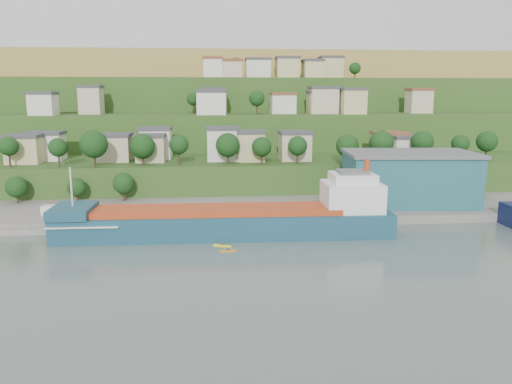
{
  "coord_description": "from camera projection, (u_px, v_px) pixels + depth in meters",
  "views": [
    {
      "loc": [
        -12.83,
        -89.59,
        28.26
      ],
      "look_at": [
        -3.64,
        15.0,
        7.96
      ],
      "focal_mm": 35.0,
      "sensor_mm": 36.0,
      "label": 1
    }
  ],
  "objects": [
    {
      "name": "ground",
      "position": [
        282.0,
        248.0,
        94.09
      ],
      "size": [
        500.0,
        500.0,
        0.0
      ],
      "primitive_type": "plane",
      "color": "#485754",
      "rests_on": "ground"
    },
    {
      "name": "quay",
      "position": [
        347.0,
        212.0,
        123.2
      ],
      "size": [
        220.0,
        26.0,
        4.0
      ],
      "primitive_type": "cube",
      "color": "slate",
      "rests_on": "ground"
    },
    {
      "name": "pebble_beach",
      "position": [
        24.0,
        225.0,
        110.88
      ],
      "size": [
        40.0,
        18.0,
        2.4
      ],
      "primitive_type": "cube",
      "color": "slate",
      "rests_on": "ground"
    },
    {
      "name": "hillside",
      "position": [
        237.0,
        151.0,
        259.05
      ],
      "size": [
        360.0,
        211.2,
        96.0
      ],
      "color": "#284719",
      "rests_on": "ground"
    },
    {
      "name": "cargo_ship_near",
      "position": [
        236.0,
        222.0,
        102.08
      ],
      "size": [
        68.26,
        11.94,
        17.5
      ],
      "rotation": [
        0.0,
        0.0,
        -0.02
      ],
      "color": "#14414D",
      "rests_on": "ground"
    },
    {
      "name": "warehouse",
      "position": [
        409.0,
        177.0,
        123.07
      ],
      "size": [
        32.49,
        21.54,
        12.8
      ],
      "rotation": [
        0.0,
        0.0,
        -0.08
      ],
      "color": "#1F595F",
      "rests_on": "quay"
    },
    {
      "name": "caravan",
      "position": [
        56.0,
        211.0,
        112.44
      ],
      "size": [
        6.15,
        2.82,
        2.82
      ],
      "primitive_type": "cube",
      "rotation": [
        0.0,
        0.0,
        0.05
      ],
      "color": "silver",
      "rests_on": "pebble_beach"
    },
    {
      "name": "dinghy",
      "position": [
        59.0,
        218.0,
        110.13
      ],
      "size": [
        4.67,
        2.47,
        0.89
      ],
      "primitive_type": "cube",
      "rotation": [
        0.0,
        0.0,
        0.19
      ],
      "color": "silver",
      "rests_on": "pebble_beach"
    },
    {
      "name": "kayak_orange",
      "position": [
        228.0,
        250.0,
        92.01
      ],
      "size": [
        3.2,
        0.71,
        0.79
      ],
      "rotation": [
        0.0,
        0.0,
        0.05
      ],
      "color": "orange",
      "rests_on": "ground"
    },
    {
      "name": "kayak_yellow",
      "position": [
        223.0,
        245.0,
        95.12
      ],
      "size": [
        3.6,
        1.99,
        0.91
      ],
      "rotation": [
        0.0,
        0.0,
        -0.4
      ],
      "color": "yellow",
      "rests_on": "ground"
    }
  ]
}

